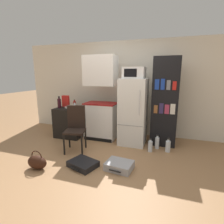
% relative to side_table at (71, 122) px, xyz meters
% --- Properties ---
extents(ground_plane, '(24.00, 24.00, 0.00)m').
position_rel_side_table_xyz_m(ground_plane, '(1.33, -1.26, -0.38)').
color(ground_plane, '#A3754C').
extents(wall_back, '(6.40, 0.10, 2.45)m').
position_rel_side_table_xyz_m(wall_back, '(1.53, 0.74, 0.85)').
color(wall_back, silver).
rests_on(wall_back, ground_plane).
extents(side_table, '(0.68, 0.68, 0.75)m').
position_rel_side_table_xyz_m(side_table, '(0.00, 0.00, 0.00)').
color(side_table, black).
rests_on(side_table, ground_plane).
extents(kitchen_hutch, '(0.78, 0.51, 2.04)m').
position_rel_side_table_xyz_m(kitchen_hutch, '(0.82, 0.09, 0.57)').
color(kitchen_hutch, white).
rests_on(kitchen_hutch, ground_plane).
extents(refrigerator, '(0.59, 0.67, 1.51)m').
position_rel_side_table_xyz_m(refrigerator, '(1.65, 0.02, 0.38)').
color(refrigerator, silver).
rests_on(refrigerator, ground_plane).
extents(microwave, '(0.47, 0.43, 0.25)m').
position_rel_side_table_xyz_m(microwave, '(1.65, 0.02, 1.25)').
color(microwave, silver).
rests_on(microwave, refrigerator).
extents(bookshelf, '(0.56, 0.38, 1.97)m').
position_rel_side_table_xyz_m(bookshelf, '(2.33, 0.15, 0.61)').
color(bookshelf, black).
rests_on(bookshelf, ground_plane).
extents(bottle_ketchup_red, '(0.07, 0.07, 0.20)m').
position_rel_side_table_xyz_m(bottle_ketchup_red, '(0.07, 0.10, 0.46)').
color(bottle_ketchup_red, '#AD1914').
rests_on(bottle_ketchup_red, side_table).
extents(bottle_clear_short, '(0.06, 0.06, 0.16)m').
position_rel_side_table_xyz_m(bottle_clear_short, '(0.18, -0.08, 0.45)').
color(bottle_clear_short, silver).
rests_on(bottle_clear_short, side_table).
extents(bottle_wine_dark, '(0.09, 0.09, 0.30)m').
position_rel_side_table_xyz_m(bottle_wine_dark, '(-0.25, -0.11, 0.50)').
color(bottle_wine_dark, black).
rests_on(bottle_wine_dark, side_table).
extents(bowl, '(0.13, 0.13, 0.04)m').
position_rel_side_table_xyz_m(bowl, '(-0.04, -0.08, 0.40)').
color(bowl, silver).
rests_on(bowl, side_table).
extents(cereal_box, '(0.19, 0.07, 0.30)m').
position_rel_side_table_xyz_m(cereal_box, '(-0.17, 0.06, 0.53)').
color(cereal_box, red).
rests_on(cereal_box, side_table).
extents(chair, '(0.49, 0.49, 0.96)m').
position_rel_side_table_xyz_m(chair, '(0.57, -0.74, 0.18)').
color(chair, black).
rests_on(chair, ground_plane).
extents(suitcase_large_flat, '(0.49, 0.42, 0.13)m').
position_rel_side_table_xyz_m(suitcase_large_flat, '(1.68, -1.23, -0.31)').
color(suitcase_large_flat, '#99999E').
rests_on(suitcase_large_flat, ground_plane).
extents(suitcase_small_flat, '(0.57, 0.50, 0.10)m').
position_rel_side_table_xyz_m(suitcase_small_flat, '(1.05, -1.36, -0.33)').
color(suitcase_small_flat, black).
rests_on(suitcase_small_flat, ground_plane).
extents(handbag, '(0.36, 0.20, 0.33)m').
position_rel_side_table_xyz_m(handbag, '(0.34, -1.67, -0.25)').
color(handbag, '#33190F').
rests_on(handbag, ground_plane).
extents(water_bottle_front, '(0.10, 0.10, 0.30)m').
position_rel_side_table_xyz_m(water_bottle_front, '(2.46, -0.25, -0.25)').
color(water_bottle_front, silver).
rests_on(water_bottle_front, ground_plane).
extents(water_bottle_middle, '(0.09, 0.09, 0.32)m').
position_rel_side_table_xyz_m(water_bottle_middle, '(2.23, -0.15, -0.24)').
color(water_bottle_middle, silver).
rests_on(water_bottle_middle, ground_plane).
extents(water_bottle_back, '(0.09, 0.09, 0.29)m').
position_rel_side_table_xyz_m(water_bottle_back, '(2.11, -0.36, -0.25)').
color(water_bottle_back, silver).
rests_on(water_bottle_back, ground_plane).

